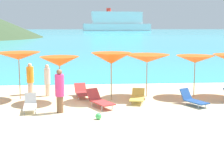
{
  "coord_description": "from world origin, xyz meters",
  "views": [
    {
      "loc": [
        0.22,
        -12.67,
        3.55
      ],
      "look_at": [
        1.42,
        3.02,
        1.2
      ],
      "focal_mm": 51.44,
      "sensor_mm": 36.0,
      "label": 1
    }
  ],
  "objects_px": {
    "umbrella_4": "(111,58)",
    "beachgoer_0": "(60,90)",
    "lounge_chair_2": "(30,104)",
    "lounge_chair_6": "(193,99)",
    "umbrella_6": "(195,59)",
    "beach_ball": "(99,116)",
    "lounge_chair_0": "(137,97)",
    "umbrella_3": "(59,61)",
    "umbrella_2": "(19,56)",
    "beachgoer_3": "(30,78)",
    "cruise_ship": "(117,22)",
    "lounge_chair_1": "(82,92)",
    "beachgoer_2": "(47,79)",
    "lounge_chair_4": "(100,100)",
    "umbrella_5": "(147,58)"
  },
  "relations": [
    {
      "from": "umbrella_6",
      "to": "beach_ball",
      "type": "distance_m",
      "value": 6.6
    },
    {
      "from": "beachgoer_3",
      "to": "umbrella_4",
      "type": "bearing_deg",
      "value": -164.4
    },
    {
      "from": "umbrella_4",
      "to": "lounge_chair_4",
      "type": "distance_m",
      "value": 2.29
    },
    {
      "from": "beachgoer_0",
      "to": "beachgoer_2",
      "type": "height_order",
      "value": "beachgoer_0"
    },
    {
      "from": "lounge_chair_6",
      "to": "beachgoer_3",
      "type": "height_order",
      "value": "beachgoer_3"
    },
    {
      "from": "beachgoer_0",
      "to": "beachgoer_3",
      "type": "bearing_deg",
      "value": 159.22
    },
    {
      "from": "umbrella_5",
      "to": "lounge_chair_6",
      "type": "relative_size",
      "value": 1.55
    },
    {
      "from": "umbrella_6",
      "to": "umbrella_4",
      "type": "bearing_deg",
      "value": -172.54
    },
    {
      "from": "lounge_chair_4",
      "to": "beachgoer_3",
      "type": "xyz_separation_m",
      "value": [
        -3.54,
        3.01,
        0.55
      ]
    },
    {
      "from": "umbrella_3",
      "to": "lounge_chair_0",
      "type": "bearing_deg",
      "value": -6.32
    },
    {
      "from": "umbrella_6",
      "to": "beachgoer_3",
      "type": "xyz_separation_m",
      "value": [
        -8.48,
        1.08,
        -1.04
      ]
    },
    {
      "from": "umbrella_4",
      "to": "lounge_chair_1",
      "type": "relative_size",
      "value": 1.46
    },
    {
      "from": "beachgoer_3",
      "to": "umbrella_3",
      "type": "bearing_deg",
      "value": 170.36
    },
    {
      "from": "lounge_chair_2",
      "to": "beach_ball",
      "type": "distance_m",
      "value": 3.25
    },
    {
      "from": "beachgoer_2",
      "to": "cruise_ship",
      "type": "relative_size",
      "value": 0.03
    },
    {
      "from": "lounge_chair_1",
      "to": "lounge_chair_4",
      "type": "bearing_deg",
      "value": -78.99
    },
    {
      "from": "umbrella_4",
      "to": "lounge_chair_6",
      "type": "xyz_separation_m",
      "value": [
        3.63,
        -1.35,
        -1.77
      ]
    },
    {
      "from": "beachgoer_3",
      "to": "umbrella_5",
      "type": "bearing_deg",
      "value": -152.33
    },
    {
      "from": "lounge_chair_1",
      "to": "beachgoer_3",
      "type": "relative_size",
      "value": 0.95
    },
    {
      "from": "beachgoer_2",
      "to": "beach_ball",
      "type": "distance_m",
      "value": 5.15
    },
    {
      "from": "lounge_chair_2",
      "to": "beachgoer_3",
      "type": "bearing_deg",
      "value": 91.74
    },
    {
      "from": "beachgoer_3",
      "to": "cruise_ship",
      "type": "xyz_separation_m",
      "value": [
        28.27,
        258.88,
        6.31
      ]
    },
    {
      "from": "umbrella_2",
      "to": "beach_ball",
      "type": "distance_m",
      "value": 5.71
    },
    {
      "from": "lounge_chair_6",
      "to": "cruise_ship",
      "type": "distance_m",
      "value": 262.76
    },
    {
      "from": "umbrella_3",
      "to": "umbrella_6",
      "type": "xyz_separation_m",
      "value": [
        6.78,
        0.74,
        -0.02
      ]
    },
    {
      "from": "umbrella_4",
      "to": "beachgoer_0",
      "type": "height_order",
      "value": "umbrella_4"
    },
    {
      "from": "umbrella_3",
      "to": "lounge_chair_6",
      "type": "distance_m",
      "value": 6.42
    },
    {
      "from": "lounge_chair_0",
      "to": "lounge_chair_4",
      "type": "xyz_separation_m",
      "value": [
        -1.83,
        -0.79,
        0.05
      ]
    },
    {
      "from": "umbrella_3",
      "to": "lounge_chair_1",
      "type": "distance_m",
      "value": 2.12
    },
    {
      "from": "lounge_chair_1",
      "to": "lounge_chair_2",
      "type": "distance_m",
      "value": 3.26
    },
    {
      "from": "beachgoer_2",
      "to": "beachgoer_3",
      "type": "xyz_separation_m",
      "value": [
        -0.95,
        0.47,
        -0.0
      ]
    },
    {
      "from": "umbrella_6",
      "to": "cruise_ship",
      "type": "distance_m",
      "value": 260.76
    },
    {
      "from": "lounge_chair_2",
      "to": "lounge_chair_6",
      "type": "distance_m",
      "value": 7.25
    },
    {
      "from": "lounge_chair_1",
      "to": "beachgoer_0",
      "type": "relative_size",
      "value": 0.87
    },
    {
      "from": "umbrella_2",
      "to": "beach_ball",
      "type": "height_order",
      "value": "umbrella_2"
    },
    {
      "from": "umbrella_4",
      "to": "beachgoer_3",
      "type": "distance_m",
      "value": 4.63
    },
    {
      "from": "beach_ball",
      "to": "umbrella_5",
      "type": "bearing_deg",
      "value": 56.45
    },
    {
      "from": "umbrella_3",
      "to": "lounge_chair_6",
      "type": "relative_size",
      "value": 1.43
    },
    {
      "from": "umbrella_5",
      "to": "beach_ball",
      "type": "bearing_deg",
      "value": -123.55
    },
    {
      "from": "lounge_chair_6",
      "to": "beach_ball",
      "type": "xyz_separation_m",
      "value": [
        -4.37,
        -1.93,
        -0.15
      ]
    },
    {
      "from": "umbrella_3",
      "to": "beachgoer_3",
      "type": "distance_m",
      "value": 2.71
    },
    {
      "from": "lounge_chair_1",
      "to": "beachgoer_0",
      "type": "bearing_deg",
      "value": -117.21
    },
    {
      "from": "beach_ball",
      "to": "lounge_chair_6",
      "type": "bearing_deg",
      "value": 23.81
    },
    {
      "from": "umbrella_2",
      "to": "umbrella_3",
      "type": "height_order",
      "value": "umbrella_2"
    },
    {
      "from": "lounge_chair_2",
      "to": "beachgoer_3",
      "type": "distance_m",
      "value": 3.48
    },
    {
      "from": "lounge_chair_6",
      "to": "beach_ball",
      "type": "height_order",
      "value": "lounge_chair_6"
    },
    {
      "from": "lounge_chair_0",
      "to": "beach_ball",
      "type": "height_order",
      "value": "lounge_chair_0"
    },
    {
      "from": "lounge_chair_4",
      "to": "beach_ball",
      "type": "bearing_deg",
      "value": -120.95
    },
    {
      "from": "lounge_chair_0",
      "to": "beachgoer_0",
      "type": "bearing_deg",
      "value": -142.24
    },
    {
      "from": "lounge_chair_6",
      "to": "beachgoer_2",
      "type": "xyz_separation_m",
      "value": [
        -6.85,
        2.53,
        0.6
      ]
    }
  ]
}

